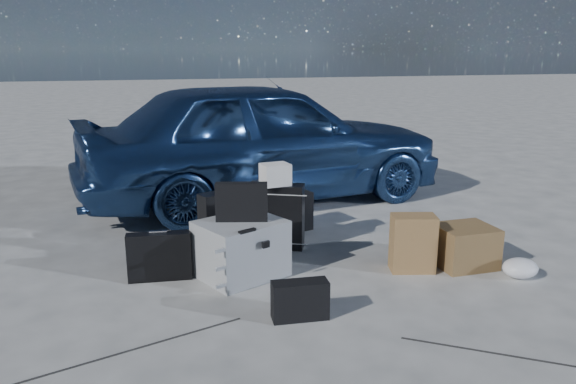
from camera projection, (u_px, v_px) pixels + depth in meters
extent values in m
plane|color=silver|center=(324.00, 293.00, 4.05)|extent=(60.00, 60.00, 0.00)
imported|color=#2F538D|center=(263.00, 140.00, 6.38)|extent=(4.35, 2.29, 1.41)
cube|color=#ACAFB1|center=(241.00, 249.00, 4.31)|extent=(0.76, 0.70, 0.44)
cube|color=black|center=(242.00, 202.00, 4.24)|extent=(0.40, 0.19, 0.29)
cube|color=black|center=(159.00, 257.00, 4.25)|extent=(0.48, 0.15, 0.37)
cube|color=black|center=(224.00, 223.00, 4.75)|extent=(0.45, 0.31, 0.55)
cube|color=black|center=(276.00, 216.00, 4.92)|extent=(0.51, 0.36, 0.57)
cube|color=white|center=(275.00, 174.00, 4.80)|extent=(0.26, 0.22, 0.19)
cube|color=black|center=(272.00, 213.00, 5.36)|extent=(0.81, 0.52, 0.37)
cube|color=white|center=(271.00, 191.00, 5.30)|extent=(0.48, 0.43, 0.07)
cube|color=black|center=(270.00, 184.00, 5.29)|extent=(0.33, 0.27, 0.06)
cube|color=#A57E47|center=(413.00, 243.00, 4.41)|extent=(0.38, 0.28, 0.45)
cube|color=brown|center=(464.00, 246.00, 4.53)|extent=(0.45, 0.40, 0.33)
ellipsoid|color=white|center=(520.00, 268.00, 4.31)|extent=(0.28, 0.25, 0.15)
cube|color=black|center=(300.00, 300.00, 3.64)|extent=(0.38, 0.16, 0.26)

